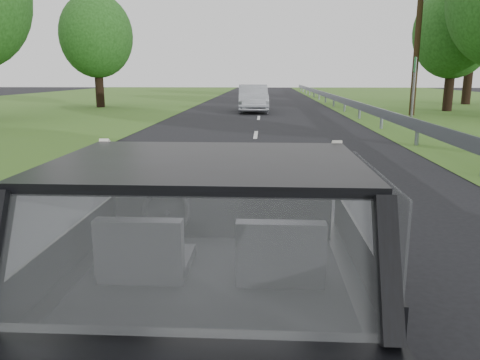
# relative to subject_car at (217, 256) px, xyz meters

# --- Properties ---
(ground) EXTENTS (140.00, 140.00, 0.00)m
(ground) POSITION_rel_subject_car_xyz_m (0.00, 0.00, -0.72)
(ground) COLOR black
(ground) RESTS_ON ground
(subject_car) EXTENTS (1.80, 4.00, 1.45)m
(subject_car) POSITION_rel_subject_car_xyz_m (0.00, 0.00, 0.00)
(subject_car) COLOR black
(subject_car) RESTS_ON ground
(dashboard) EXTENTS (1.58, 0.45, 0.30)m
(dashboard) POSITION_rel_subject_car_xyz_m (0.00, 0.62, 0.12)
(dashboard) COLOR black
(dashboard) RESTS_ON subject_car
(driver_seat) EXTENTS (0.50, 0.72, 0.42)m
(driver_seat) POSITION_rel_subject_car_xyz_m (-0.40, -0.29, 0.16)
(driver_seat) COLOR black
(driver_seat) RESTS_ON subject_car
(passenger_seat) EXTENTS (0.50, 0.72, 0.42)m
(passenger_seat) POSITION_rel_subject_car_xyz_m (0.40, -0.29, 0.16)
(passenger_seat) COLOR black
(passenger_seat) RESTS_ON subject_car
(steering_wheel) EXTENTS (0.36, 0.36, 0.04)m
(steering_wheel) POSITION_rel_subject_car_xyz_m (-0.40, 0.33, 0.20)
(steering_wheel) COLOR black
(steering_wheel) RESTS_ON dashboard
(cat) EXTENTS (0.66, 0.26, 0.29)m
(cat) POSITION_rel_subject_car_xyz_m (0.17, 0.61, 0.37)
(cat) COLOR gray
(cat) RESTS_ON dashboard
(guardrail) EXTENTS (0.05, 90.00, 0.32)m
(guardrail) POSITION_rel_subject_car_xyz_m (4.30, 10.00, -0.15)
(guardrail) COLOR gray
(guardrail) RESTS_ON ground
(other_car) EXTENTS (1.88, 4.30, 1.39)m
(other_car) POSITION_rel_subject_car_xyz_m (-0.35, 21.62, -0.03)
(other_car) COLOR #9FA3AD
(other_car) RESTS_ON ground
(highway_sign) EXTENTS (0.47, 1.02, 2.62)m
(highway_sign) POSITION_rel_subject_car_xyz_m (6.72, 18.17, 0.59)
(highway_sign) COLOR #195C2B
(highway_sign) RESTS_ON ground
(utility_pole) EXTENTS (0.34, 0.34, 8.07)m
(utility_pole) POSITION_rel_subject_car_xyz_m (7.23, 19.86, 3.31)
(utility_pole) COLOR #302112
(utility_pole) RESTS_ON ground
(tree_2) EXTENTS (4.69, 4.69, 6.18)m
(tree_2) POSITION_rel_subject_car_xyz_m (9.91, 22.69, 2.37)
(tree_2) COLOR #193E11
(tree_2) RESTS_ON ground
(tree_3) EXTENTS (8.18, 8.18, 9.38)m
(tree_3) POSITION_rel_subject_car_xyz_m (13.31, 28.69, 3.97)
(tree_3) COLOR #193E11
(tree_3) RESTS_ON ground
(tree_6) EXTENTS (4.43, 4.43, 6.27)m
(tree_6) POSITION_rel_subject_car_xyz_m (-9.46, 24.61, 2.41)
(tree_6) COLOR #193E11
(tree_6) RESTS_ON ground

